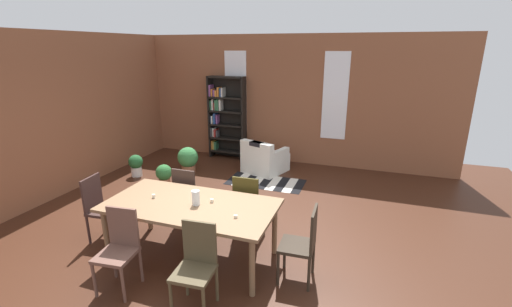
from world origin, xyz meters
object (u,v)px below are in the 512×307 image
object	(u,v)px
dining_chair_near_right	(196,264)
potted_plant_window	(136,164)
dining_chair_head_left	(100,206)
potted_plant_corner	(188,159)
vase_on_table	(196,198)
dining_chair_far_left	(188,194)
dining_table	(191,209)
dining_chair_near_left	(119,247)
potted_plant_by_shelf	(164,174)
dining_chair_far_right	(248,203)
armchair_white	(264,160)
bookshelf_tall	(225,116)
dining_chair_head_right	(303,242)

from	to	relation	value
dining_chair_near_right	potted_plant_window	xyz separation A→B (m)	(-3.13, 3.04, -0.25)
dining_chair_near_right	potted_plant_window	size ratio (longest dim) A/B	1.99
dining_chair_head_left	potted_plant_corner	size ratio (longest dim) A/B	1.68
dining_chair_near_right	potted_plant_corner	bearing A→B (deg)	121.09
potted_plant_window	vase_on_table	bearing A→B (deg)	-39.80
dining_chair_far_left	potted_plant_corner	bearing A→B (deg)	120.14
dining_table	dining_chair_near_left	world-z (taller)	dining_chair_near_left
potted_plant_by_shelf	dining_chair_far_right	bearing A→B (deg)	-28.47
dining_chair_head_left	potted_plant_by_shelf	bearing A→B (deg)	98.17
vase_on_table	armchair_white	world-z (taller)	vase_on_table
dining_chair_near_right	dining_chair_near_left	xyz separation A→B (m)	(-0.99, -0.00, 0.00)
vase_on_table	dining_chair_near_left	xyz separation A→B (m)	(-0.58, -0.77, -0.36)
dining_chair_far_right	bookshelf_tall	distance (m)	3.90
dining_chair_far_left	dining_chair_head_right	world-z (taller)	same
dining_chair_near_left	potted_plant_by_shelf	xyz separation A→B (m)	(-1.26, 2.77, -0.26)
dining_chair_near_right	potted_plant_by_shelf	world-z (taller)	dining_chair_near_right
dining_chair_far_right	bookshelf_tall	xyz separation A→B (m)	(-1.86, 3.38, 0.54)
dining_table	vase_on_table	xyz separation A→B (m)	(0.08, 0.00, 0.17)
bookshelf_tall	potted_plant_window	xyz separation A→B (m)	(-1.28, -1.88, -0.79)
dining_chair_near_right	dining_chair_head_right	size ratio (longest dim) A/B	1.00
dining_chair_head_left	dining_chair_far_left	bearing A→B (deg)	38.63
bookshelf_tall	potted_plant_window	bearing A→B (deg)	-124.11
dining_table	potted_plant_by_shelf	bearing A→B (deg)	131.37
dining_chair_near_left	bookshelf_tall	xyz separation A→B (m)	(-0.87, 4.93, 0.54)
dining_table	dining_chair_head_left	xyz separation A→B (m)	(-1.47, -0.01, -0.20)
vase_on_table	potted_plant_corner	xyz separation A→B (m)	(-1.80, 2.88, -0.57)
dining_table	dining_chair_far_left	distance (m)	0.94
dining_chair_near_left	armchair_white	distance (m)	4.23
dining_chair_far_left	bookshelf_tall	world-z (taller)	bookshelf_tall
dining_chair_head_left	dining_chair_far_right	xyz separation A→B (m)	(1.96, 0.78, 0.00)
dining_chair_far_right	dining_chair_near_left	bearing A→B (deg)	-122.76
dining_chair_near_right	dining_chair_head_left	distance (m)	2.10
dining_table	dining_chair_head_left	size ratio (longest dim) A/B	2.30
dining_chair_far_right	armchair_white	xyz separation A→B (m)	(-0.60, 2.66, -0.23)
dining_chair_near_right	dining_chair_head_left	world-z (taller)	same
vase_on_table	armchair_white	xyz separation A→B (m)	(-0.19, 3.43, -0.60)
dining_chair_near_left	dining_chair_far_right	world-z (taller)	same
dining_chair_far_right	bookshelf_tall	world-z (taller)	bookshelf_tall
dining_chair_far_right	potted_plant_by_shelf	xyz separation A→B (m)	(-2.25, 1.22, -0.26)
dining_chair_far_left	potted_plant_window	size ratio (longest dim) A/B	1.99
dining_chair_near_left	bookshelf_tall	world-z (taller)	bookshelf_tall
dining_chair_far_left	dining_chair_head_right	bearing A→B (deg)	-21.45
dining_chair_near_left	dining_chair_far_right	xyz separation A→B (m)	(1.00, 1.55, 0.00)
armchair_white	dining_chair_near_left	bearing A→B (deg)	-95.34
dining_chair_near_right	dining_chair_far_right	world-z (taller)	same
potted_plant_corner	vase_on_table	bearing A→B (deg)	-58.01
dining_chair_near_left	bookshelf_tall	bearing A→B (deg)	99.96
dining_chair_near_right	armchair_white	size ratio (longest dim) A/B	0.94
bookshelf_tall	vase_on_table	bearing A→B (deg)	-70.78
dining_chair_head_right	potted_plant_window	size ratio (longest dim) A/B	1.99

